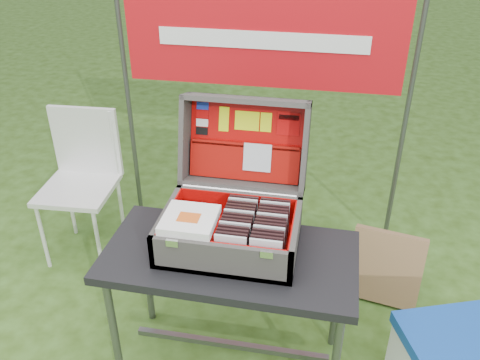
% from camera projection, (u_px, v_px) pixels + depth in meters
% --- Properties ---
extents(ground, '(80.00, 80.00, 0.00)m').
position_uv_depth(ground, '(225.00, 351.00, 2.59)').
color(ground, '#2B4310').
rests_on(ground, ground).
extents(table, '(1.10, 0.56, 0.68)m').
position_uv_depth(table, '(231.00, 311.00, 2.36)').
color(table, black).
rests_on(table, ground).
extents(table_top, '(1.10, 0.56, 0.04)m').
position_uv_depth(table_top, '(230.00, 257.00, 2.20)').
color(table_top, black).
rests_on(table_top, ground).
extents(table_leg_fl, '(0.04, 0.04, 0.64)m').
position_uv_depth(table_leg_fl, '(114.00, 334.00, 2.27)').
color(table_leg_fl, '#59595B').
rests_on(table_leg_fl, ground).
extents(table_leg_bl, '(0.04, 0.04, 0.64)m').
position_uv_depth(table_leg_bl, '(147.00, 272.00, 2.63)').
color(table_leg_bl, '#59595B').
rests_on(table_leg_bl, ground).
extents(table_leg_br, '(0.04, 0.04, 0.64)m').
position_uv_depth(table_leg_br, '(337.00, 296.00, 2.47)').
color(table_leg_br, '#59595B').
rests_on(table_leg_br, ground).
extents(table_brace, '(0.94, 0.03, 0.03)m').
position_uv_depth(table_brace, '(231.00, 344.00, 2.47)').
color(table_brace, '#59595B').
rests_on(table_brace, ground).
extents(suitcase, '(0.59, 0.58, 0.54)m').
position_uv_depth(suitcase, '(232.00, 187.00, 2.14)').
color(suitcase, '#585551').
rests_on(suitcase, table).
extents(suitcase_base_bottom, '(0.59, 0.42, 0.02)m').
position_uv_depth(suitcase_base_bottom, '(230.00, 244.00, 2.22)').
color(suitcase_base_bottom, '#585551').
rests_on(suitcase_base_bottom, table_top).
extents(suitcase_base_wall_front, '(0.59, 0.02, 0.16)m').
position_uv_depth(suitcase_base_wall_front, '(220.00, 261.00, 2.02)').
color(suitcase_base_wall_front, '#585551').
rests_on(suitcase_base_wall_front, table_top).
extents(suitcase_base_wall_back, '(0.59, 0.02, 0.16)m').
position_uv_depth(suitcase_base_wall_back, '(238.00, 207.00, 2.36)').
color(suitcase_base_wall_back, '#585551').
rests_on(suitcase_base_wall_back, table_top).
extents(suitcase_base_wall_left, '(0.02, 0.42, 0.16)m').
position_uv_depth(suitcase_base_wall_left, '(167.00, 225.00, 2.24)').
color(suitcase_base_wall_left, '#585551').
rests_on(suitcase_base_wall_left, table_top).
extents(suitcase_base_wall_right, '(0.02, 0.42, 0.16)m').
position_uv_depth(suitcase_base_wall_right, '(295.00, 239.00, 2.14)').
color(suitcase_base_wall_right, '#585551').
rests_on(suitcase_base_wall_right, table_top).
extents(suitcase_liner_floor, '(0.54, 0.37, 0.01)m').
position_uv_depth(suitcase_liner_floor, '(230.00, 241.00, 2.22)').
color(suitcase_liner_floor, red).
rests_on(suitcase_liner_floor, suitcase_base_bottom).
extents(suitcase_latch_left, '(0.05, 0.01, 0.03)m').
position_uv_depth(suitcase_latch_left, '(172.00, 243.00, 2.01)').
color(suitcase_latch_left, silver).
rests_on(suitcase_latch_left, suitcase_base_wall_front).
extents(suitcase_latch_right, '(0.05, 0.01, 0.03)m').
position_uv_depth(suitcase_latch_right, '(267.00, 254.00, 1.95)').
color(suitcase_latch_right, silver).
rests_on(suitcase_latch_right, suitcase_base_wall_front).
extents(suitcase_hinge, '(0.53, 0.02, 0.02)m').
position_uv_depth(suitcase_hinge, '(239.00, 191.00, 2.33)').
color(suitcase_hinge, silver).
rests_on(suitcase_hinge, suitcase_base_wall_back).
extents(suitcase_lid_back, '(0.59, 0.13, 0.41)m').
position_uv_depth(suitcase_lid_back, '(247.00, 141.00, 2.41)').
color(suitcase_lid_back, '#585551').
rests_on(suitcase_lid_back, suitcase_base_wall_back).
extents(suitcase_lid_rim_far, '(0.59, 0.16, 0.06)m').
position_uv_depth(suitcase_lid_rim_far, '(247.00, 100.00, 2.30)').
color(suitcase_lid_rim_far, '#585551').
rests_on(suitcase_lid_rim_far, suitcase_lid_back).
extents(suitcase_lid_rim_near, '(0.59, 0.16, 0.06)m').
position_uv_depth(suitcase_lid_rim_near, '(242.00, 184.00, 2.40)').
color(suitcase_lid_rim_near, '#585551').
rests_on(suitcase_lid_rim_near, suitcase_lid_back).
extents(suitcase_lid_rim_left, '(0.02, 0.26, 0.45)m').
position_uv_depth(suitcase_lid_rim_left, '(185.00, 138.00, 2.39)').
color(suitcase_lid_rim_left, '#585551').
rests_on(suitcase_lid_rim_left, suitcase_lid_back).
extents(suitcase_lid_rim_right, '(0.02, 0.26, 0.45)m').
position_uv_depth(suitcase_lid_rim_right, '(305.00, 148.00, 2.30)').
color(suitcase_lid_rim_right, '#585551').
rests_on(suitcase_lid_rim_right, suitcase_lid_back).
extents(suitcase_lid_liner, '(0.54, 0.10, 0.36)m').
position_uv_depth(suitcase_lid_liner, '(246.00, 141.00, 2.40)').
color(suitcase_lid_liner, red).
rests_on(suitcase_lid_liner, suitcase_lid_back).
extents(suitcase_liner_wall_front, '(0.54, 0.01, 0.13)m').
position_uv_depth(suitcase_liner_wall_front, '(220.00, 256.00, 2.03)').
color(suitcase_liner_wall_front, red).
rests_on(suitcase_liner_wall_front, suitcase_base_bottom).
extents(suitcase_liner_wall_back, '(0.54, 0.01, 0.13)m').
position_uv_depth(suitcase_liner_wall_back, '(238.00, 206.00, 2.34)').
color(suitcase_liner_wall_back, red).
rests_on(suitcase_liner_wall_back, suitcase_base_bottom).
extents(suitcase_liner_wall_left, '(0.01, 0.37, 0.13)m').
position_uv_depth(suitcase_liner_wall_left, '(170.00, 223.00, 2.23)').
color(suitcase_liner_wall_left, red).
rests_on(suitcase_liner_wall_left, suitcase_base_bottom).
extents(suitcase_liner_wall_right, '(0.01, 0.37, 0.13)m').
position_uv_depth(suitcase_liner_wall_right, '(292.00, 236.00, 2.14)').
color(suitcase_liner_wall_right, red).
rests_on(suitcase_liner_wall_right, suitcase_base_bottom).
extents(suitcase_lid_pocket, '(0.52, 0.08, 0.17)m').
position_uv_depth(suitcase_lid_pocket, '(244.00, 162.00, 2.41)').
color(suitcase_lid_pocket, '#960D07').
rests_on(suitcase_lid_pocket, suitcase_lid_liner).
extents(suitcase_pocket_edge, '(0.51, 0.02, 0.02)m').
position_uv_depth(suitcase_pocket_edge, '(245.00, 145.00, 2.38)').
color(suitcase_pocket_edge, '#960D07').
rests_on(suitcase_pocket_edge, suitcase_lid_pocket).
extents(suitcase_pocket_cd, '(0.13, 0.04, 0.13)m').
position_uv_depth(suitcase_pocket_cd, '(257.00, 158.00, 2.37)').
color(suitcase_pocket_cd, silver).
rests_on(suitcase_pocket_cd, suitcase_lid_pocket).
extents(lid_sticker_cc_a, '(0.06, 0.01, 0.04)m').
position_uv_depth(lid_sticker_cc_a, '(203.00, 106.00, 2.39)').
color(lid_sticker_cc_a, '#1933B2').
rests_on(lid_sticker_cc_a, suitcase_lid_liner).
extents(lid_sticker_cc_b, '(0.06, 0.01, 0.04)m').
position_uv_depth(lid_sticker_cc_b, '(202.00, 114.00, 2.40)').
color(lid_sticker_cc_b, '#BF0707').
rests_on(lid_sticker_cc_b, suitcase_lid_liner).
extents(lid_sticker_cc_c, '(0.06, 0.01, 0.04)m').
position_uv_depth(lid_sticker_cc_c, '(202.00, 123.00, 2.41)').
color(lid_sticker_cc_c, white).
rests_on(lid_sticker_cc_c, suitcase_lid_liner).
extents(lid_sticker_cc_d, '(0.06, 0.01, 0.04)m').
position_uv_depth(lid_sticker_cc_d, '(202.00, 131.00, 2.42)').
color(lid_sticker_cc_d, black).
rests_on(lid_sticker_cc_d, suitcase_lid_liner).
extents(lid_card_neon_tall, '(0.05, 0.03, 0.11)m').
position_uv_depth(lid_card_neon_tall, '(224.00, 119.00, 2.39)').
color(lid_card_neon_tall, '#D6E812').
rests_on(lid_card_neon_tall, suitcase_lid_liner).
extents(lid_card_neon_main, '(0.12, 0.03, 0.09)m').
position_uv_depth(lid_card_neon_main, '(247.00, 121.00, 2.37)').
color(lid_card_neon_main, '#D6E812').
rests_on(lid_card_neon_main, suitcase_lid_liner).
extents(lid_card_neon_small, '(0.05, 0.03, 0.09)m').
position_uv_depth(lid_card_neon_small, '(266.00, 122.00, 2.35)').
color(lid_card_neon_small, '#D6E812').
rests_on(lid_card_neon_small, suitcase_lid_liner).
extents(lid_sticker_band, '(0.11, 0.03, 0.10)m').
position_uv_depth(lid_sticker_band, '(289.00, 124.00, 2.34)').
color(lid_sticker_band, '#BF0707').
rests_on(lid_sticker_band, suitcase_lid_liner).
extents(lid_sticker_band_bar, '(0.09, 0.01, 0.02)m').
position_uv_depth(lid_sticker_band_bar, '(289.00, 118.00, 2.33)').
color(lid_sticker_band_bar, black).
rests_on(lid_sticker_band_bar, suitcase_lid_liner).
extents(cd_left_0, '(0.13, 0.01, 0.15)m').
position_uv_depth(cd_left_0, '(230.00, 251.00, 2.03)').
color(cd_left_0, silver).
rests_on(cd_left_0, suitcase_liner_floor).
extents(cd_left_1, '(0.13, 0.01, 0.15)m').
position_uv_depth(cd_left_1, '(232.00, 248.00, 2.05)').
color(cd_left_1, black).
rests_on(cd_left_1, suitcase_liner_floor).
extents(cd_left_2, '(0.13, 0.01, 0.15)m').
position_uv_depth(cd_left_2, '(233.00, 244.00, 2.07)').
color(cd_left_2, black).
rests_on(cd_left_2, suitcase_liner_floor).
extents(cd_left_3, '(0.13, 0.01, 0.15)m').
position_uv_depth(cd_left_3, '(234.00, 241.00, 2.09)').
color(cd_left_3, black).
rests_on(cd_left_3, suitcase_liner_floor).
extents(cd_left_4, '(0.13, 0.01, 0.15)m').
position_uv_depth(cd_left_4, '(235.00, 238.00, 2.11)').
color(cd_left_4, silver).
rests_on(cd_left_4, suitcase_liner_floor).
extents(cd_left_5, '(0.13, 0.01, 0.15)m').
position_uv_depth(cd_left_5, '(236.00, 234.00, 2.13)').
color(cd_left_5, black).
rests_on(cd_left_5, suitcase_liner_floor).
extents(cd_left_6, '(0.13, 0.01, 0.15)m').
position_uv_depth(cd_left_6, '(237.00, 231.00, 2.15)').
color(cd_left_6, black).
rests_on(cd_left_6, suitcase_liner_floor).
extents(cd_left_7, '(0.13, 0.01, 0.15)m').
position_uv_depth(cd_left_7, '(238.00, 228.00, 2.17)').
color(cd_left_7, black).
rests_on(cd_left_7, suitcase_liner_floor).
extents(cd_left_8, '(0.13, 0.01, 0.15)m').
position_uv_depth(cd_left_8, '(239.00, 225.00, 2.19)').
color(cd_left_8, silver).
rests_on(cd_left_8, suitcase_liner_floor).
extents(cd_left_9, '(0.13, 0.01, 0.15)m').
position_uv_depth(cd_left_9, '(240.00, 222.00, 2.21)').
color(cd_left_9, black).
rests_on(cd_left_9, suitcase_liner_floor).
extents(cd_left_10, '(0.13, 0.01, 0.15)m').
position_uv_depth(cd_left_10, '(241.00, 219.00, 2.23)').
color(cd_left_10, black).
rests_on(cd_left_10, suitcase_liner_floor).
extents(cd_left_11, '(0.13, 0.01, 0.15)m').
position_uv_depth(cd_left_11, '(242.00, 216.00, 2.25)').
color(cd_left_11, black).
rests_on(cd_left_11, suitcase_liner_floor).
extents(cd_left_12, '(0.13, 0.01, 0.15)m').
position_uv_depth(cd_left_12, '(243.00, 213.00, 2.27)').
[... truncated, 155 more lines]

